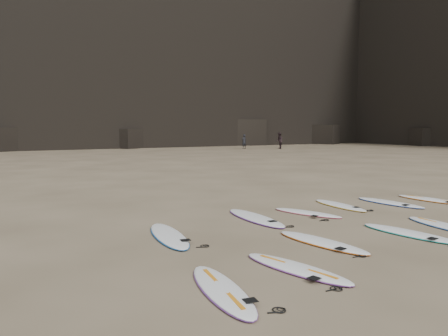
# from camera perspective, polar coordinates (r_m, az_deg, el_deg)

# --- Properties ---
(ground) EXTENTS (240.00, 240.00, 0.00)m
(ground) POSITION_cam_1_polar(r_m,az_deg,el_deg) (10.17, 16.53, -9.41)
(ground) COLOR #897559
(ground) RESTS_ON ground
(surfboard_0) EXTENTS (0.94, 2.47, 0.09)m
(surfboard_0) POSITION_cam_1_polar(r_m,az_deg,el_deg) (7.05, -0.29, -15.52)
(surfboard_0) COLOR white
(surfboard_0) RESTS_ON ground
(surfboard_1) EXTENTS (1.07, 2.43, 0.08)m
(surfboard_1) POSITION_cam_1_polar(r_m,az_deg,el_deg) (8.12, 9.43, -12.73)
(surfboard_1) COLOR white
(surfboard_1) RESTS_ON ground
(surfboard_2) EXTENTS (0.94, 2.51, 0.09)m
(surfboard_2) POSITION_cam_1_polar(r_m,az_deg,el_deg) (9.95, 12.65, -9.39)
(surfboard_2) COLOR white
(surfboard_2) RESTS_ON ground
(surfboard_3) EXTENTS (0.90, 2.53, 0.09)m
(surfboard_3) POSITION_cam_1_polar(r_m,az_deg,el_deg) (11.38, 23.01, -7.81)
(surfboard_3) COLOR white
(surfboard_3) RESTS_ON ground
(surfboard_4) EXTENTS (0.92, 2.46, 0.09)m
(surfboard_4) POSITION_cam_1_polar(r_m,az_deg,el_deg) (12.59, 26.91, -6.73)
(surfboard_4) COLOR white
(surfboard_4) RESTS_ON ground
(surfboard_5) EXTENTS (0.99, 2.69, 0.09)m
(surfboard_5) POSITION_cam_1_polar(r_m,az_deg,el_deg) (10.35, -7.23, -8.69)
(surfboard_5) COLOR white
(surfboard_5) RESTS_ON ground
(surfboard_6) EXTENTS (0.77, 2.79, 0.10)m
(surfboard_6) POSITION_cam_1_polar(r_m,az_deg,el_deg) (12.23, 4.10, -6.46)
(surfboard_6) COLOR white
(surfboard_6) RESTS_ON ground
(surfboard_7) EXTENTS (1.27, 2.25, 0.08)m
(surfboard_7) POSITION_cam_1_polar(r_m,az_deg,el_deg) (13.16, 10.82, -5.75)
(surfboard_7) COLOR white
(surfboard_7) RESTS_ON ground
(surfboard_8) EXTENTS (0.74, 2.42, 0.09)m
(surfboard_8) POSITION_cam_1_polar(r_m,az_deg,el_deg) (14.63, 14.86, -4.70)
(surfboard_8) COLOR white
(surfboard_8) RESTS_ON ground
(surfboard_9) EXTENTS (0.83, 2.55, 0.09)m
(surfboard_9) POSITION_cam_1_polar(r_m,az_deg,el_deg) (15.63, 20.81, -4.22)
(surfboard_9) COLOR white
(surfboard_9) RESTS_ON ground
(surfboard_10) EXTENTS (0.88, 2.59, 0.09)m
(surfboard_10) POSITION_cam_1_polar(r_m,az_deg,el_deg) (16.81, 25.50, -3.74)
(surfboard_10) COLOR white
(surfboard_10) RESTS_ON ground
(person_a) EXTENTS (0.67, 0.50, 1.68)m
(person_a) POSITION_cam_1_polar(r_m,az_deg,el_deg) (51.39, 2.63, 3.47)
(person_a) COLOR black
(person_a) RESTS_ON ground
(person_b) EXTENTS (1.06, 1.15, 1.92)m
(person_b) POSITION_cam_1_polar(r_m,az_deg,el_deg) (51.72, 7.24, 3.57)
(person_b) COLOR black
(person_b) RESTS_ON ground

